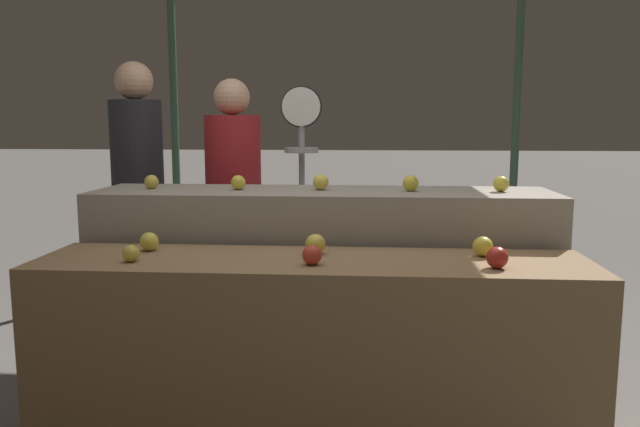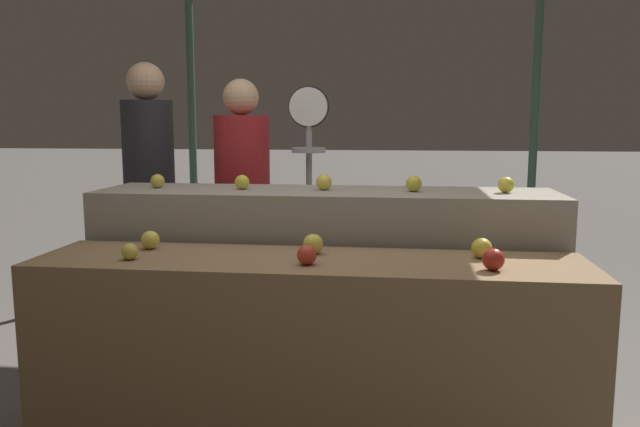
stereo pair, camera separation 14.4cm
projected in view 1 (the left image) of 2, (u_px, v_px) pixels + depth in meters
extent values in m
cylinder|color=#33513D|center=(175.00, 138.00, 5.65)|extent=(0.07, 0.07, 2.57)
cylinder|color=#33513D|center=(515.00, 139.00, 5.42)|extent=(0.07, 0.07, 2.57)
cube|color=olive|center=(312.00, 357.00, 2.68)|extent=(2.33, 0.55, 0.86)
cube|color=gray|center=(322.00, 294.00, 3.25)|extent=(2.33, 0.55, 1.09)
sphere|color=gold|center=(131.00, 253.00, 2.56)|extent=(0.07, 0.07, 0.07)
sphere|color=red|center=(312.00, 255.00, 2.50)|extent=(0.08, 0.08, 0.08)
sphere|color=#AD281E|center=(497.00, 258.00, 2.44)|extent=(0.09, 0.09, 0.09)
sphere|color=yellow|center=(149.00, 242.00, 2.78)|extent=(0.08, 0.08, 0.08)
sphere|color=yellow|center=(315.00, 244.00, 2.71)|extent=(0.09, 0.09, 0.09)
sphere|color=gold|center=(483.00, 247.00, 2.66)|extent=(0.09, 0.09, 0.09)
sphere|color=gold|center=(152.00, 182.00, 3.24)|extent=(0.07, 0.07, 0.07)
sphere|color=gold|center=(238.00, 183.00, 3.19)|extent=(0.08, 0.08, 0.08)
sphere|color=yellow|center=(321.00, 182.00, 3.18)|extent=(0.08, 0.08, 0.08)
sphere|color=gold|center=(411.00, 183.00, 3.12)|extent=(0.08, 0.08, 0.08)
sphere|color=gold|center=(501.00, 184.00, 3.10)|extent=(0.08, 0.08, 0.08)
cylinder|color=#99999E|center=(302.00, 232.00, 3.76)|extent=(0.04, 0.04, 1.54)
cylinder|color=black|center=(301.00, 107.00, 3.65)|extent=(0.24, 0.01, 0.24)
cylinder|color=silver|center=(301.00, 107.00, 3.63)|extent=(0.22, 0.02, 0.22)
cylinder|color=#99999E|center=(301.00, 138.00, 3.66)|extent=(0.01, 0.01, 0.14)
cylinder|color=#99999E|center=(301.00, 150.00, 3.67)|extent=(0.20, 0.20, 0.03)
cube|color=#2D2D38|center=(236.00, 286.00, 3.99)|extent=(0.30, 0.23, 0.79)
cylinder|color=maroon|center=(233.00, 171.00, 3.89)|extent=(0.44, 0.44, 0.69)
sphere|color=tan|center=(232.00, 97.00, 3.82)|extent=(0.22, 0.22, 0.22)
cube|color=#2D2D38|center=(142.00, 279.00, 4.05)|extent=(0.25, 0.16, 0.84)
cylinder|color=#232328|center=(137.00, 159.00, 3.94)|extent=(0.34, 0.34, 0.73)
sphere|color=tan|center=(134.00, 81.00, 3.87)|extent=(0.24, 0.24, 0.24)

